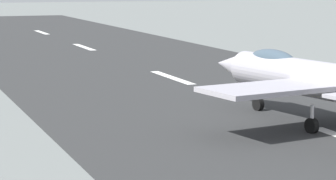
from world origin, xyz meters
TOP-DOWN VIEW (x-y plane):
  - fighter_jet at (4.72, -0.35)m, footprint 16.45×14.01m
  - crew_person at (22.43, -7.84)m, footprint 0.31×0.70m
  - marker_cone_far at (24.54, -12.15)m, footprint 0.44×0.44m

SIDE VIEW (x-z plane):
  - marker_cone_far at x=24.54m, z-range 0.00..0.55m
  - crew_person at x=22.43m, z-range 0.00..1.60m
  - fighter_jet at x=4.72m, z-range -0.38..5.24m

